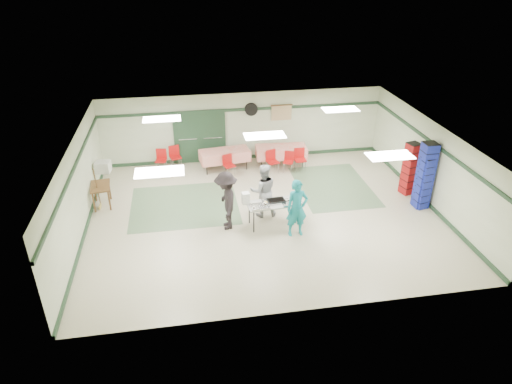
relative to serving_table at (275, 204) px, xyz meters
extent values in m
plane|color=#BFB79A|center=(-0.21, 0.65, -0.71)|extent=(11.00, 11.00, 0.00)
plane|color=silver|center=(-0.21, 0.65, 1.99)|extent=(11.00, 11.00, 0.00)
plane|color=beige|center=(-0.21, 5.15, 0.64)|extent=(11.00, 0.00, 11.00)
plane|color=beige|center=(-0.21, -3.85, 0.64)|extent=(11.00, 0.00, 11.00)
plane|color=beige|center=(-5.71, 0.65, 0.64)|extent=(0.00, 9.00, 9.00)
plane|color=beige|center=(5.29, 0.65, 0.64)|extent=(0.00, 9.00, 9.00)
cube|color=#203B26|center=(-0.21, 5.12, 1.34)|extent=(11.00, 0.06, 0.10)
cube|color=#203B26|center=(-0.21, 5.12, -0.65)|extent=(11.00, 0.06, 0.12)
cube|color=#203B26|center=(-5.68, 0.65, 1.34)|extent=(0.06, 9.00, 0.10)
cube|color=#203B26|center=(-5.68, 0.65, -0.65)|extent=(0.06, 9.00, 0.12)
cube|color=#203B26|center=(5.26, 0.65, 1.34)|extent=(0.06, 9.00, 0.10)
cube|color=#203B26|center=(5.26, 0.65, -0.65)|extent=(0.06, 9.00, 0.12)
cube|color=#5B7858|center=(-2.71, 1.65, -0.71)|extent=(3.50, 3.00, 0.01)
cube|color=#5B7858|center=(2.59, 2.15, -0.71)|extent=(2.50, 3.50, 0.01)
cube|color=gray|center=(-2.41, 5.09, 0.34)|extent=(0.90, 0.06, 2.10)
cube|color=gray|center=(-1.46, 5.09, 0.34)|extent=(0.90, 0.06, 2.10)
cube|color=#203B26|center=(-1.94, 5.07, 0.34)|extent=(2.00, 0.03, 2.15)
cylinder|color=black|center=(0.09, 5.09, 1.34)|extent=(0.50, 0.10, 0.50)
cube|color=tan|center=(1.29, 5.09, 1.14)|extent=(0.80, 0.02, 0.60)
cube|color=#A7A7A2|center=(0.00, 0.00, 0.03)|extent=(1.74, 0.84, 0.04)
cylinder|color=black|center=(-0.70, -0.34, -0.35)|extent=(0.04, 0.04, 0.72)
cylinder|color=black|center=(0.75, -0.20, -0.35)|extent=(0.04, 0.04, 0.72)
cylinder|color=black|center=(-0.75, 0.20, -0.35)|extent=(0.04, 0.04, 0.72)
cylinder|color=black|center=(0.70, 0.34, -0.35)|extent=(0.04, 0.04, 0.72)
cube|color=silver|center=(0.49, -0.07, 0.06)|extent=(0.65, 0.52, 0.02)
cube|color=silver|center=(-0.09, 0.06, 0.06)|extent=(0.59, 0.47, 0.02)
cube|color=silver|center=(-0.48, -0.18, 0.06)|extent=(0.58, 0.46, 0.02)
cube|color=black|center=(0.04, 0.03, 0.09)|extent=(0.56, 0.38, 0.08)
cube|color=white|center=(-0.87, 0.10, 0.23)|extent=(0.24, 0.22, 0.36)
imported|color=teal|center=(0.52, -0.64, 0.17)|extent=(0.67, 0.47, 1.76)
imported|color=gray|center=(-0.25, 0.62, 0.16)|extent=(0.85, 0.66, 1.75)
imported|color=black|center=(-1.46, 0.09, 0.20)|extent=(0.70, 1.19, 1.83)
cube|color=red|center=(1.13, 4.27, 0.03)|extent=(1.98, 0.96, 0.05)
cube|color=red|center=(1.13, 4.27, -0.16)|extent=(1.98, 0.98, 0.40)
cylinder|color=black|center=(0.31, 3.99, -0.35)|extent=(0.04, 0.04, 0.72)
cylinder|color=black|center=(1.91, 3.89, -0.35)|extent=(0.04, 0.04, 0.72)
cylinder|color=black|center=(0.35, 4.64, -0.35)|extent=(0.04, 0.04, 0.72)
cylinder|color=black|center=(1.95, 4.54, -0.35)|extent=(0.04, 0.04, 0.72)
cube|color=red|center=(-1.07, 4.27, 0.03)|extent=(1.96, 1.06, 0.05)
cube|color=red|center=(-1.07, 4.27, -0.16)|extent=(1.96, 1.08, 0.40)
cylinder|color=black|center=(-1.80, 3.85, -0.35)|extent=(0.04, 0.04, 0.72)
cylinder|color=black|center=(-0.26, 4.06, -0.35)|extent=(0.04, 0.04, 0.72)
cylinder|color=black|center=(-1.88, 4.47, -0.35)|extent=(0.04, 0.04, 0.72)
cylinder|color=black|center=(-0.34, 4.68, -0.35)|extent=(0.04, 0.04, 0.72)
cube|color=#B00E12|center=(1.27, 3.62, -0.31)|extent=(0.47, 0.47, 0.04)
cube|color=#B00E12|center=(1.33, 3.77, -0.11)|extent=(0.35, 0.18, 0.36)
cylinder|color=silver|center=(1.08, 3.54, -0.52)|extent=(0.02, 0.02, 0.38)
cylinder|color=silver|center=(1.35, 3.43, -0.52)|extent=(0.02, 0.02, 0.38)
cylinder|color=silver|center=(1.19, 3.81, -0.52)|extent=(0.02, 0.02, 0.38)
cylinder|color=silver|center=(1.46, 3.69, -0.52)|extent=(0.02, 0.02, 0.38)
cube|color=#B00E12|center=(0.67, 3.62, -0.26)|extent=(0.50, 0.50, 0.04)
cube|color=#B00E12|center=(0.62, 3.79, -0.04)|extent=(0.40, 0.15, 0.41)
cylinder|color=silver|center=(0.56, 3.41, -0.50)|extent=(0.02, 0.02, 0.43)
cylinder|color=silver|center=(0.87, 3.51, -0.50)|extent=(0.02, 0.02, 0.43)
cylinder|color=silver|center=(0.47, 3.73, -0.50)|extent=(0.02, 0.02, 0.43)
cylinder|color=silver|center=(0.78, 3.82, -0.50)|extent=(0.02, 0.02, 0.43)
cube|color=#B00E12|center=(1.73, 3.62, -0.26)|extent=(0.41, 0.41, 0.04)
cube|color=#B00E12|center=(1.73, 3.80, -0.04)|extent=(0.41, 0.05, 0.41)
cylinder|color=silver|center=(1.57, 3.45, -0.50)|extent=(0.02, 0.02, 0.43)
cylinder|color=silver|center=(1.90, 3.46, -0.50)|extent=(0.02, 0.02, 0.43)
cylinder|color=silver|center=(1.57, 3.78, -0.50)|extent=(0.02, 0.02, 0.43)
cylinder|color=silver|center=(1.89, 3.78, -0.50)|extent=(0.02, 0.02, 0.43)
cube|color=#B00E12|center=(-0.98, 3.62, -0.29)|extent=(0.48, 0.48, 0.04)
cube|color=#B00E12|center=(-1.03, 3.78, -0.09)|extent=(0.37, 0.16, 0.38)
cylinder|color=silver|center=(-1.07, 3.42, -0.51)|extent=(0.02, 0.02, 0.40)
cylinder|color=silver|center=(-0.79, 3.52, -0.51)|extent=(0.02, 0.02, 0.40)
cylinder|color=silver|center=(-1.17, 3.71, -0.51)|extent=(0.02, 0.02, 0.40)
cylinder|color=silver|center=(-0.88, 3.81, -0.51)|extent=(0.02, 0.02, 0.40)
cube|color=#B00E12|center=(-2.93, 4.65, -0.27)|extent=(0.49, 0.49, 0.04)
cube|color=#B00E12|center=(-2.98, 4.83, -0.05)|extent=(0.40, 0.14, 0.40)
cylinder|color=silver|center=(-3.04, 4.46, -0.50)|extent=(0.02, 0.02, 0.42)
cylinder|color=silver|center=(-2.73, 4.54, -0.50)|extent=(0.02, 0.02, 0.42)
cylinder|color=silver|center=(-3.13, 4.77, -0.50)|extent=(0.02, 0.02, 0.42)
cylinder|color=silver|center=(-2.82, 4.85, -0.50)|extent=(0.02, 0.02, 0.42)
cube|color=#B00E12|center=(-3.48, 4.47, -0.28)|extent=(0.46, 0.46, 0.04)
cube|color=#B00E12|center=(-3.45, 4.64, -0.06)|extent=(0.39, 0.11, 0.39)
cylinder|color=silver|center=(-3.66, 4.34, -0.51)|extent=(0.02, 0.02, 0.41)
cylinder|color=silver|center=(-3.35, 4.28, -0.51)|extent=(0.02, 0.02, 0.41)
cylinder|color=silver|center=(-3.61, 4.65, -0.51)|extent=(0.02, 0.02, 0.41)
cylinder|color=silver|center=(-3.30, 4.59, -0.51)|extent=(0.02, 0.02, 0.41)
cube|color=#192196|center=(4.94, 0.30, 0.41)|extent=(0.44, 0.44, 2.25)
cube|color=#A71015|center=(4.94, 1.25, 0.21)|extent=(0.49, 0.49, 1.85)
cube|color=#192196|center=(4.94, 0.25, 0.18)|extent=(0.47, 0.47, 1.77)
cube|color=brown|center=(-5.36, 2.09, 0.01)|extent=(0.69, 0.98, 0.05)
cube|color=brown|center=(-5.56, 1.69, -0.36)|extent=(0.05, 0.05, 0.70)
cube|color=brown|center=(-5.08, 1.74, -0.36)|extent=(0.05, 0.05, 0.70)
cube|color=brown|center=(-5.64, 2.44, -0.36)|extent=(0.05, 0.05, 0.70)
cube|color=brown|center=(-5.16, 2.49, -0.36)|extent=(0.05, 0.05, 0.70)
cube|color=beige|center=(-5.36, 3.12, 0.22)|extent=(0.53, 0.48, 0.38)
cylinder|color=brown|center=(-5.44, 1.96, 0.03)|extent=(0.06, 0.23, 1.42)
camera|label=1|loc=(-2.54, -11.70, 6.80)|focal=32.00mm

